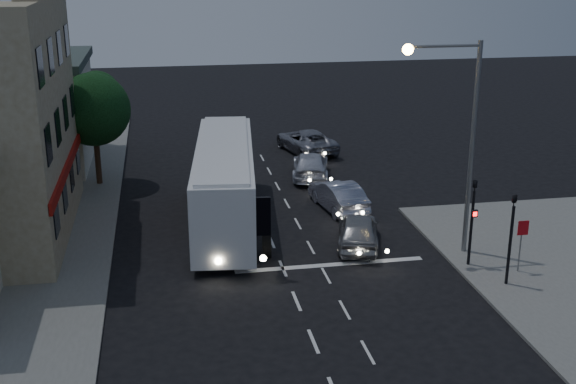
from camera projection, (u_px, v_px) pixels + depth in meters
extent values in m
plane|color=black|center=(292.00, 289.00, 27.92)|extent=(120.00, 120.00, 0.00)
cube|color=silver|center=(313.00, 341.00, 24.18)|extent=(0.12, 1.60, 0.01)
cube|color=silver|center=(297.00, 301.00, 26.98)|extent=(0.12, 1.60, 0.01)
cube|color=silver|center=(283.00, 268.00, 29.78)|extent=(0.12, 1.60, 0.01)
cube|color=silver|center=(272.00, 241.00, 32.59)|extent=(0.12, 1.60, 0.01)
cube|color=silver|center=(262.00, 219.00, 35.39)|extent=(0.12, 1.60, 0.01)
cube|color=silver|center=(254.00, 199.00, 38.19)|extent=(0.12, 1.60, 0.01)
cube|color=silver|center=(247.00, 182.00, 41.00)|extent=(0.12, 1.60, 0.01)
cube|color=silver|center=(241.00, 168.00, 43.80)|extent=(0.12, 1.60, 0.01)
cube|color=silver|center=(368.00, 352.00, 23.51)|extent=(0.10, 1.50, 0.01)
cube|color=silver|center=(345.00, 310.00, 26.32)|extent=(0.10, 1.50, 0.01)
cube|color=silver|center=(326.00, 276.00, 29.12)|extent=(0.10, 1.50, 0.01)
cube|color=silver|center=(311.00, 247.00, 31.92)|extent=(0.10, 1.50, 0.01)
cube|color=silver|center=(298.00, 224.00, 34.73)|extent=(0.10, 1.50, 0.01)
cube|color=silver|center=(287.00, 203.00, 37.53)|extent=(0.10, 1.50, 0.01)
cube|color=silver|center=(277.00, 186.00, 40.33)|extent=(0.10, 1.50, 0.01)
cube|color=silver|center=(269.00, 171.00, 43.14)|extent=(0.10, 1.50, 0.01)
cube|color=silver|center=(262.00, 158.00, 45.94)|extent=(0.10, 1.50, 0.01)
cube|color=silver|center=(330.00, 265.00, 30.12)|extent=(8.00, 0.35, 0.01)
cube|color=white|center=(225.00, 182.00, 34.21)|extent=(4.00, 12.87, 3.38)
cube|color=white|center=(224.00, 147.00, 33.66)|extent=(3.53, 12.40, 0.19)
cube|color=black|center=(240.00, 217.00, 28.18)|extent=(2.43, 0.39, 1.58)
cube|color=black|center=(251.00, 164.00, 34.71)|extent=(1.19, 10.49, 0.95)
cube|color=black|center=(195.00, 167.00, 34.26)|extent=(1.19, 10.49, 0.95)
cube|color=maroon|center=(250.00, 184.00, 35.57)|extent=(0.66, 5.77, 1.48)
cube|color=maroon|center=(196.00, 187.00, 35.11)|extent=(0.66, 5.77, 1.48)
cylinder|color=black|center=(205.00, 250.00, 30.32)|extent=(0.48, 1.09, 1.05)
cylinder|color=black|center=(267.00, 245.00, 30.77)|extent=(0.48, 1.09, 1.05)
cylinder|color=black|center=(195.00, 197.00, 36.93)|extent=(0.48, 1.09, 1.05)
cylinder|color=black|center=(246.00, 194.00, 37.37)|extent=(0.48, 1.09, 1.05)
cylinder|color=black|center=(193.00, 186.00, 38.60)|extent=(0.48, 1.09, 1.05)
cylinder|color=black|center=(242.00, 184.00, 39.05)|extent=(0.48, 1.09, 1.05)
cylinder|color=#FFF2CC|center=(218.00, 261.00, 28.52)|extent=(0.28, 0.08, 0.27)
cylinder|color=#FFF2CC|center=(263.00, 258.00, 28.82)|extent=(0.28, 0.08, 0.27)
imported|color=#9F9FA2|center=(358.00, 230.00, 31.86)|extent=(2.86, 4.67, 1.49)
imported|color=#A6A8BB|center=(338.00, 196.00, 36.41)|extent=(2.27, 4.73, 1.50)
imported|color=silver|center=(310.00, 165.00, 41.76)|extent=(3.02, 5.26, 1.44)
imported|color=gray|center=(306.00, 141.00, 47.04)|extent=(3.71, 5.89, 1.52)
cylinder|color=black|center=(471.00, 228.00, 29.41)|extent=(0.12, 0.12, 3.20)
imported|color=black|center=(475.00, 180.00, 28.76)|extent=(0.15, 0.18, 0.90)
cube|color=black|center=(474.00, 214.00, 29.02)|extent=(0.25, 0.12, 0.30)
cube|color=#FF0C0C|center=(475.00, 214.00, 28.95)|extent=(0.16, 0.02, 0.18)
cylinder|color=black|center=(510.00, 246.00, 27.65)|extent=(0.12, 0.12, 3.20)
imported|color=black|center=(515.00, 195.00, 27.01)|extent=(0.18, 0.15, 0.90)
cylinder|color=slate|center=(520.00, 248.00, 28.95)|extent=(0.06, 0.06, 2.00)
cube|color=#BE0710|center=(523.00, 228.00, 28.60)|extent=(0.45, 0.03, 0.60)
cylinder|color=slate|center=(472.00, 150.00, 29.87)|extent=(0.20, 0.20, 9.00)
cylinder|color=slate|center=(445.00, 46.00, 28.27)|extent=(3.00, 0.12, 0.12)
sphere|color=#FFBF59|center=(408.00, 49.00, 28.05)|extent=(0.44, 0.44, 0.44)
cube|color=#897753|center=(37.00, 3.00, 30.54)|extent=(1.00, 12.00, 0.50)
cube|color=#94100A|center=(67.00, 167.00, 32.90)|extent=(0.15, 12.00, 0.50)
cube|color=black|center=(56.00, 217.00, 28.95)|extent=(0.06, 1.30, 1.50)
cube|color=black|center=(65.00, 194.00, 31.75)|extent=(0.06, 1.30, 1.50)
cube|color=black|center=(72.00, 174.00, 34.55)|extent=(0.06, 1.30, 1.50)
cube|color=black|center=(78.00, 158.00, 37.36)|extent=(0.06, 1.30, 1.50)
cube|color=black|center=(48.00, 144.00, 28.00)|extent=(0.06, 1.30, 1.50)
cube|color=black|center=(58.00, 127.00, 30.81)|extent=(0.06, 1.30, 1.50)
cube|color=black|center=(66.00, 113.00, 33.61)|extent=(0.06, 1.30, 1.50)
cube|color=black|center=(72.00, 100.00, 36.41)|extent=(0.06, 1.30, 1.50)
cube|color=black|center=(40.00, 67.00, 27.06)|extent=(0.06, 1.30, 1.50)
cube|color=black|center=(51.00, 56.00, 29.87)|extent=(0.06, 1.30, 1.50)
cube|color=black|center=(59.00, 48.00, 32.67)|extent=(0.06, 1.30, 1.50)
cube|color=black|center=(66.00, 40.00, 35.47)|extent=(0.06, 1.30, 1.50)
cube|color=beige|center=(11.00, 115.00, 43.35)|extent=(9.00, 9.00, 6.00)
cube|color=#374542|center=(4.00, 61.00, 42.33)|extent=(9.40, 9.40, 0.50)
cylinder|color=black|center=(98.00, 159.00, 40.07)|extent=(0.32, 0.32, 2.80)
sphere|color=black|center=(93.00, 109.00, 39.20)|extent=(4.00, 4.00, 4.00)
sphere|color=#1C5425|center=(97.00, 94.00, 39.57)|extent=(2.60, 2.60, 2.60)
sphere|color=black|center=(86.00, 104.00, 38.46)|extent=(2.40, 2.40, 2.40)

